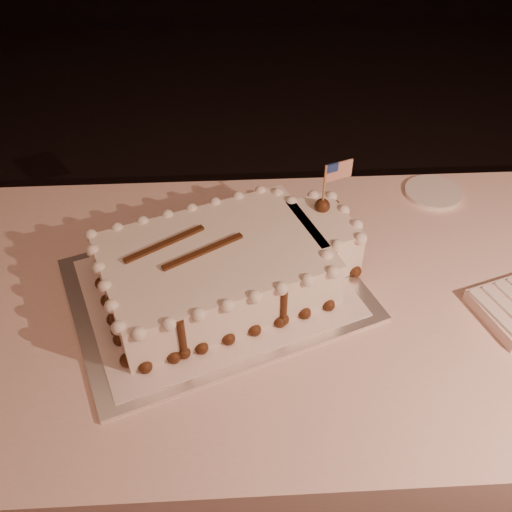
{
  "coord_description": "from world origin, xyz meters",
  "views": [
    {
      "loc": [
        -0.1,
        -0.17,
        1.57
      ],
      "look_at": [
        -0.05,
        0.62,
        0.84
      ],
      "focal_mm": 40.0,
      "sensor_mm": 36.0,
      "label": 1
    }
  ],
  "objects_px": {
    "banquet_table": "(279,402)",
    "side_plate": "(433,192)",
    "sheet_cake": "(229,265)",
    "cake_board": "(216,289)"
  },
  "relations": [
    {
      "from": "sheet_cake",
      "to": "banquet_table",
      "type": "bearing_deg",
      "value": -16.81
    },
    {
      "from": "sheet_cake",
      "to": "side_plate",
      "type": "bearing_deg",
      "value": 29.79
    },
    {
      "from": "banquet_table",
      "to": "sheet_cake",
      "type": "relative_size",
      "value": 4.4
    },
    {
      "from": "banquet_table",
      "to": "side_plate",
      "type": "distance_m",
      "value": 0.63
    },
    {
      "from": "sheet_cake",
      "to": "side_plate",
      "type": "height_order",
      "value": "sheet_cake"
    },
    {
      "from": "side_plate",
      "to": "banquet_table",
      "type": "bearing_deg",
      "value": -140.93
    },
    {
      "from": "banquet_table",
      "to": "side_plate",
      "type": "xyz_separation_m",
      "value": [
        0.39,
        0.32,
        0.38
      ]
    },
    {
      "from": "sheet_cake",
      "to": "side_plate",
      "type": "xyz_separation_m",
      "value": [
        0.5,
        0.28,
        -0.05
      ]
    },
    {
      "from": "banquet_table",
      "to": "sheet_cake",
      "type": "distance_m",
      "value": 0.45
    },
    {
      "from": "cake_board",
      "to": "side_plate",
      "type": "distance_m",
      "value": 0.6
    }
  ]
}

